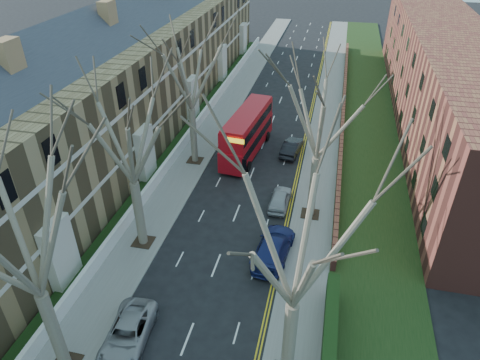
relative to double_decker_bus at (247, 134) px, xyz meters
The scene contains 16 objects.
pavement_left 9.71m from the double_decker_bus, 120.10° to the left, with size 3.00×102.00×0.12m, color slate.
pavement_right 11.13m from the double_decker_bus, 48.64° to the left, with size 3.00×102.00×0.12m, color slate.
terrace_left 12.89m from the double_decker_bus, behind, with size 9.70×78.00×13.60m.
flats_right 22.53m from the double_decker_bus, 33.16° to the left, with size 13.97×54.00×10.00m.
front_wall_left 6.58m from the double_decker_bus, behind, with size 0.30×78.00×1.00m.
grass_verge_right 14.45m from the double_decker_bus, 35.00° to the left, with size 6.00×102.00×0.06m.
tree_left_mid 26.27m from the double_decker_bus, 100.21° to the right, with size 10.50×10.50×14.71m.
tree_left_far 17.03m from the double_decker_bus, 106.80° to the right, with size 10.15×10.15×14.22m.
tree_left_dist 9.16m from the double_decker_bus, 148.07° to the right, with size 10.50×10.50×14.71m.
tree_right_mid 24.97m from the double_decker_bus, 73.07° to the right, with size 10.50×10.50×14.71m.
tree_right_far 13.30m from the double_decker_bus, 51.70° to the right, with size 10.15×10.15×14.22m.
double_decker_bus is the anchor object (origin of this frame).
car_left_far 22.80m from the double_decker_bus, 94.66° to the right, with size 2.22×4.82×1.34m, color #96969B.
car_right_near 14.89m from the double_decker_bus, 70.94° to the right, with size 2.21×5.44×1.58m, color navy.
car_right_mid 9.25m from the double_decker_bus, 61.10° to the right, with size 1.55×3.84×1.31m, color #9EA1A7.
car_right_far 4.57m from the double_decker_bus, 11.37° to the left, with size 1.47×4.21×1.39m, color black.
Camera 1 is at (6.32, -5.31, 20.47)m, focal length 32.00 mm.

